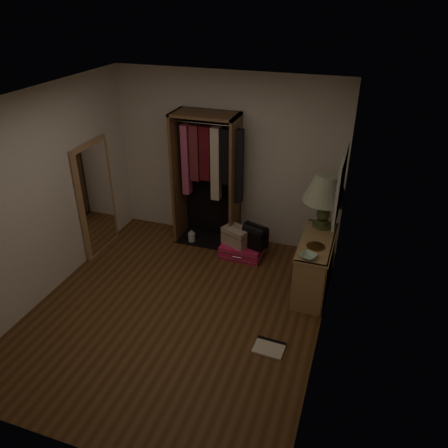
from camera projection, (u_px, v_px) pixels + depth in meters
The scene contains 13 objects.
ground at pixel (177, 310), 5.51m from camera, with size 4.00×4.00×0.00m, color #533217.
room_walls at pixel (178, 203), 4.81m from camera, with size 3.52×4.02×2.60m.
console_bookshelf at pixel (315, 262), 5.75m from camera, with size 0.42×1.12×0.75m.
open_wardrobe at pixel (210, 169), 6.46m from camera, with size 1.04×0.50×2.05m.
floor_mirror at pixel (97, 198), 6.42m from camera, with size 0.06×0.80×1.70m.
pink_suitcase at pixel (242, 250), 6.58m from camera, with size 0.64×0.47×0.19m.
train_case at pixel (237, 236), 6.49m from camera, with size 0.47×0.41×0.29m.
black_bag at pixel (255, 235), 6.40m from camera, with size 0.39×0.32×0.37m.
table_lamp at pixel (326, 189), 5.62m from camera, with size 0.76×0.76×0.75m.
brass_tray at pixel (316, 246), 5.41m from camera, with size 0.29×0.29×0.01m.
ceramic_bowl at pixel (308, 256), 5.19m from camera, with size 0.20×0.20×0.05m, color #ACCEB4.
white_jug at pixel (192, 237), 6.93m from camera, with size 0.14×0.14×0.20m.
floor_book at pixel (270, 347), 4.93m from camera, with size 0.35×0.29×0.03m.
Camera 1 is at (1.95, -3.89, 3.61)m, focal length 35.00 mm.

